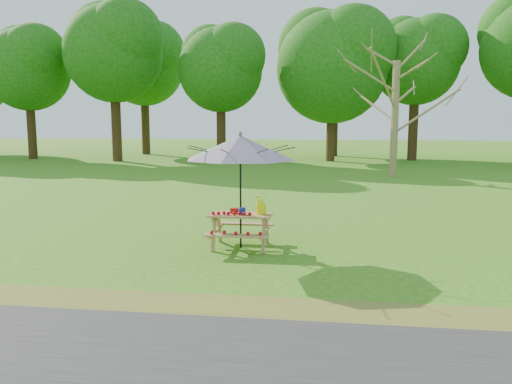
# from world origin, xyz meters

# --- Properties ---
(ground) EXTENTS (120.00, 120.00, 0.00)m
(ground) POSITION_xyz_m (0.00, 0.00, 0.00)
(ground) COLOR #347516
(ground) RESTS_ON ground
(treeline) EXTENTS (60.00, 12.00, 16.00)m
(treeline) POSITION_xyz_m (0.00, 22.00, 8.00)
(treeline) COLOR #0E5611
(treeline) RESTS_ON ground
(bare_tree) EXTENTS (7.76, 7.76, 11.63)m
(bare_tree) POSITION_xyz_m (9.31, 13.51, 7.06)
(bare_tree) COLOR olive
(bare_tree) RESTS_ON ground
(picnic_table) EXTENTS (1.20, 1.32, 0.67)m
(picnic_table) POSITION_xyz_m (4.69, 0.50, 0.33)
(picnic_table) COLOR #A8714C
(picnic_table) RESTS_ON ground
(patio_umbrella) EXTENTS (2.46, 2.46, 2.25)m
(patio_umbrella) POSITION_xyz_m (4.70, 0.50, 1.95)
(patio_umbrella) COLOR black
(patio_umbrella) RESTS_ON ground
(produce_bins) EXTENTS (0.31, 0.34, 0.13)m
(produce_bins) POSITION_xyz_m (4.65, 0.52, 0.72)
(produce_bins) COLOR red
(produce_bins) RESTS_ON picnic_table
(tomatoes_row) EXTENTS (0.77, 0.13, 0.07)m
(tomatoes_row) POSITION_xyz_m (4.55, 0.32, 0.71)
(tomatoes_row) COLOR red
(tomatoes_row) RESTS_ON picnic_table
(flower_bucket) EXTENTS (0.32, 0.30, 0.42)m
(flower_bucket) POSITION_xyz_m (5.09, 0.54, 0.89)
(flower_bucket) COLOR #F6FA0D
(flower_bucket) RESTS_ON picnic_table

